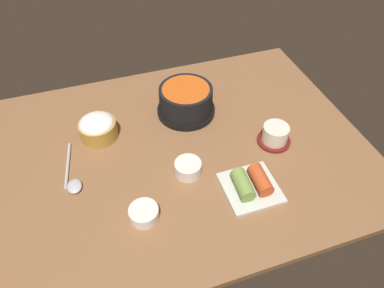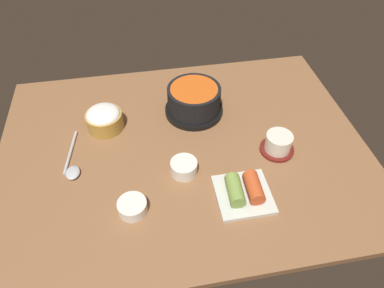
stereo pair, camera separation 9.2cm
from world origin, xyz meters
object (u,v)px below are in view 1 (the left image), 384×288
kimchi_plate (251,185)px  side_bowl_near (144,213)px  rice_bowl (98,127)px  spoon (72,179)px  stone_pot (186,101)px  tea_cup_with_saucer (275,135)px  banchan_cup_center (188,168)px

kimchi_plate → side_bowl_near: (-26.51, 0.46, -0.18)cm
rice_bowl → kimchi_plate: (32.49, -30.32, -1.62)cm
spoon → stone_pot: bearing=24.6°
stone_pot → kimchi_plate: 33.23cm
stone_pot → side_bowl_near: bearing=-122.3°
stone_pot → side_bowl_near: 38.07cm
side_bowl_near → spoon: (-14.76, 16.01, -1.03)cm
rice_bowl → stone_pot: bearing=4.8°
tea_cup_with_saucer → banchan_cup_center: 26.21cm
tea_cup_with_saucer → kimchi_plate: bearing=-135.3°
banchan_cup_center → kimchi_plate: bearing=-37.3°
banchan_cup_center → side_bowl_near: banchan_cup_center is taller
kimchi_plate → spoon: (-41.27, 16.47, -1.21)cm
tea_cup_with_saucer → banchan_cup_center: (-26.02, -3.10, -0.71)cm
spoon → banchan_cup_center: bearing=-13.2°
stone_pot → banchan_cup_center: 23.81cm
kimchi_plate → spoon: 44.45cm
side_bowl_near → spoon: side_bowl_near is taller
tea_cup_with_saucer → spoon: bearing=176.3°
rice_bowl → tea_cup_with_saucer: size_ratio=1.11×
tea_cup_with_saucer → stone_pot: bearing=134.5°
banchan_cup_center → kimchi_plate: 16.25cm
side_bowl_near → spoon: size_ratio=0.39×
kimchi_plate → side_bowl_near: bearing=179.0°
stone_pot → banchan_cup_center: size_ratio=2.53×
tea_cup_with_saucer → side_bowl_near: tea_cup_with_saucer is taller
stone_pot → tea_cup_with_saucer: (19.29, -19.60, -1.78)cm
rice_bowl → kimchi_plate: 44.47cm
stone_pot → side_bowl_near: size_ratio=2.53×
tea_cup_with_saucer → spoon: 54.51cm
rice_bowl → kimchi_plate: bearing=-43.0°
tea_cup_with_saucer → rice_bowl: bearing=159.1°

